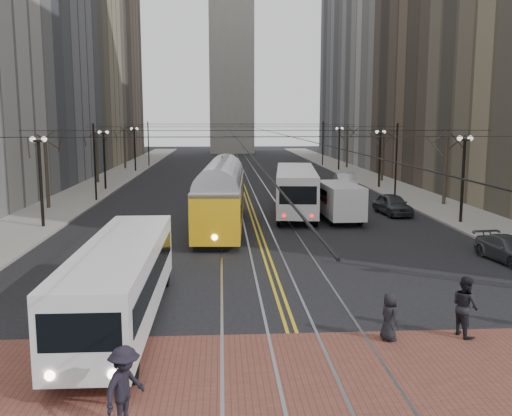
{
  "coord_description": "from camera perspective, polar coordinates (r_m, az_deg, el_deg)",
  "views": [
    {
      "loc": [
        -2.27,
        -18.65,
        6.92
      ],
      "look_at": [
        -0.74,
        6.49,
        3.0
      ],
      "focal_mm": 40.0,
      "sensor_mm": 36.0,
      "label": 1
    }
  ],
  "objects": [
    {
      "name": "building_right_far",
      "position": [
        109.06,
        11.72,
        15.56
      ],
      "size": [
        16.0,
        20.0,
        40.0
      ],
      "primitive_type": "cube",
      "color": "slate",
      "rests_on": "ground"
    },
    {
      "name": "street_trees",
      "position": [
        54.1,
        -1.08,
        4.48
      ],
      "size": [
        31.68,
        53.28,
        5.6
      ],
      "color": "#382D23",
      "rests_on": "ground"
    },
    {
      "name": "building_left_far",
      "position": [
        107.99,
        -16.5,
        15.46
      ],
      "size": [
        16.0,
        20.0,
        40.0
      ],
      "primitive_type": "cube",
      "color": "brown",
      "rests_on": "ground"
    },
    {
      "name": "sidewalk_right",
      "position": [
        66.3,
        11.64,
        2.74
      ],
      "size": [
        5.0,
        140.0,
        0.15
      ],
      "primitive_type": "cube",
      "color": "gray",
      "rests_on": "ground"
    },
    {
      "name": "crosswalk_band",
      "position": [
        16.36,
        5.02,
        -16.2
      ],
      "size": [
        25.0,
        6.0,
        0.01
      ],
      "primitive_type": "cube",
      "color": "brown",
      "rests_on": "ground"
    },
    {
      "name": "centre_lines",
      "position": [
        64.06,
        -1.44,
        2.65
      ],
      "size": [
        0.42,
        130.0,
        0.01
      ],
      "primitive_type": "cube",
      "color": "gold",
      "rests_on": "ground"
    },
    {
      "name": "lamp_posts",
      "position": [
        47.63,
        -0.75,
        3.89
      ],
      "size": [
        27.6,
        57.2,
        5.6
      ],
      "color": "black",
      "rests_on": "ground"
    },
    {
      "name": "sidewalk_left",
      "position": [
        65.27,
        -14.73,
        2.54
      ],
      "size": [
        5.0,
        140.0,
        0.15
      ],
      "primitive_type": "cube",
      "color": "gray",
      "rests_on": "ground"
    },
    {
      "name": "ground",
      "position": [
        20.02,
        3.3,
        -11.39
      ],
      "size": [
        260.0,
        260.0,
        0.0
      ],
      "primitive_type": "plane",
      "color": "black",
      "rests_on": "ground"
    },
    {
      "name": "sedan_silver",
      "position": [
        56.86,
        8.93,
        2.6
      ],
      "size": [
        2.12,
        5.18,
        1.67
      ],
      "primitive_type": "imported",
      "rotation": [
        0.0,
        0.0,
        -0.07
      ],
      "color": "#B9BCC1",
      "rests_on": "ground"
    },
    {
      "name": "cargo_van",
      "position": [
        39.37,
        8.39,
        0.53
      ],
      "size": [
        2.42,
        5.88,
        2.57
      ],
      "primitive_type": "cube",
      "rotation": [
        0.0,
        0.0,
        0.03
      ],
      "color": "silver",
      "rests_on": "ground"
    },
    {
      "name": "rear_bus",
      "position": [
        42.25,
        4.0,
        1.66
      ],
      "size": [
        4.11,
        12.87,
        3.3
      ],
      "primitive_type": "cube",
      "rotation": [
        0.0,
        0.0,
        -0.11
      ],
      "color": "silver",
      "rests_on": "ground"
    },
    {
      "name": "sedan_grey",
      "position": [
        42.98,
        13.5,
        0.36
      ],
      "size": [
        2.22,
        4.62,
        1.52
      ],
      "primitive_type": "imported",
      "rotation": [
        0.0,
        0.0,
        0.1
      ],
      "color": "#393C40",
      "rests_on": "ground"
    },
    {
      "name": "sedan_parked",
      "position": [
        30.62,
        24.01,
        -3.81
      ],
      "size": [
        2.3,
        4.46,
        1.24
      ],
      "primitive_type": "imported",
      "rotation": [
        0.0,
        0.0,
        0.14
      ],
      "color": "#3F4347",
      "rests_on": "ground"
    },
    {
      "name": "building_left_mid",
      "position": [
        69.43,
        -24.04,
        16.46
      ],
      "size": [
        16.0,
        20.0,
        34.0
      ],
      "primitive_type": "cube",
      "color": "slate",
      "rests_on": "ground"
    },
    {
      "name": "streetcar_rails",
      "position": [
        64.06,
        -1.44,
        2.65
      ],
      "size": [
        4.8,
        130.0,
        0.02
      ],
      "primitive_type": "cube",
      "color": "gray",
      "rests_on": "ground"
    },
    {
      "name": "streetcar",
      "position": [
        36.43,
        -3.47,
        0.57
      ],
      "size": [
        3.39,
        14.41,
        3.37
      ],
      "primitive_type": "cube",
      "rotation": [
        0.0,
        0.0,
        -0.05
      ],
      "color": "gold",
      "rests_on": "ground"
    },
    {
      "name": "pedestrian_c",
      "position": [
        19.75,
        20.19,
        -9.18
      ],
      "size": [
        0.94,
        1.1,
        1.97
      ],
      "primitive_type": "imported",
      "rotation": [
        0.0,
        0.0,
        1.8
      ],
      "color": "black",
      "rests_on": "crosswalk_band"
    },
    {
      "name": "building_right_mid",
      "position": [
        71.08,
        20.42,
        16.47
      ],
      "size": [
        16.0,
        20.0,
        34.0
      ],
      "primitive_type": "cube",
      "color": "brown",
      "rests_on": "ground"
    },
    {
      "name": "pedestrian_d",
      "position": [
        13.7,
        -12.99,
        -17.1
      ],
      "size": [
        1.23,
        1.44,
        1.93
      ],
      "primitive_type": "imported",
      "rotation": [
        0.0,
        0.0,
        1.07
      ],
      "color": "black",
      "rests_on": "crosswalk_band"
    },
    {
      "name": "transit_bus",
      "position": [
        19.93,
        -13.31,
        -7.45
      ],
      "size": [
        2.39,
        11.27,
        2.82
      ],
      "primitive_type": "cube",
      "rotation": [
        0.0,
        0.0,
        -0.0
      ],
      "color": "white",
      "rests_on": "ground"
    },
    {
      "name": "pedestrian_a",
      "position": [
        18.74,
        13.18,
        -10.54
      ],
      "size": [
        0.71,
        0.86,
        1.53
      ],
      "primitive_type": "imported",
      "rotation": [
        0.0,
        0.0,
        1.91
      ],
      "color": "black",
      "rests_on": "crosswalk_band"
    },
    {
      "name": "trolley_wires",
      "position": [
        53.62,
        -1.07,
        5.49
      ],
      "size": [
        25.96,
        120.0,
        6.6
      ],
      "color": "black",
      "rests_on": "ground"
    }
  ]
}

